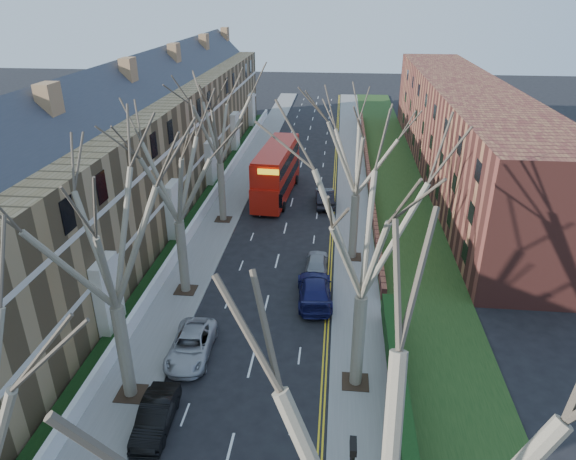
# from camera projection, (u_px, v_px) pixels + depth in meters

# --- Properties ---
(pavement_left) EXTENTS (3.00, 102.00, 0.12)m
(pavement_left) POSITION_uv_depth(u_px,v_px,m) (242.00, 179.00, 55.92)
(pavement_left) COLOR slate
(pavement_left) RESTS_ON ground
(pavement_right) EXTENTS (3.00, 102.00, 0.12)m
(pavement_right) POSITION_uv_depth(u_px,v_px,m) (353.00, 183.00, 54.83)
(pavement_right) COLOR slate
(pavement_right) RESTS_ON ground
(terrace_left) EXTENTS (9.70, 78.00, 13.60)m
(terrace_left) POSITION_uv_depth(u_px,v_px,m) (142.00, 149.00, 47.08)
(terrace_left) COLOR olive
(terrace_left) RESTS_ON ground
(flats_right) EXTENTS (13.97, 54.00, 10.00)m
(flats_right) POSITION_uv_depth(u_px,v_px,m) (462.00, 131.00, 55.30)
(flats_right) COLOR brown
(flats_right) RESTS_ON ground
(front_wall_left) EXTENTS (0.30, 78.00, 1.00)m
(front_wall_left) POSITION_uv_depth(u_px,v_px,m) (210.00, 201.00, 48.62)
(front_wall_left) COLOR white
(front_wall_left) RESTS_ON ground
(grass_verge_right) EXTENTS (6.00, 102.00, 0.06)m
(grass_verge_right) POSITION_uv_depth(u_px,v_px,m) (396.00, 184.00, 54.38)
(grass_verge_right) COLOR #1B3814
(grass_verge_right) RESTS_ON ground
(tree_left_mid) EXTENTS (10.50, 10.50, 14.71)m
(tree_left_mid) POSITION_uv_depth(u_px,v_px,m) (103.00, 226.00, 22.13)
(tree_left_mid) COLOR #726851
(tree_left_mid) RESTS_ON ground
(tree_left_far) EXTENTS (10.15, 10.15, 14.22)m
(tree_left_far) POSITION_uv_depth(u_px,v_px,m) (173.00, 162.00, 31.27)
(tree_left_far) COLOR #726851
(tree_left_far) RESTS_ON ground
(tree_left_dist) EXTENTS (10.50, 10.50, 14.71)m
(tree_left_dist) POSITION_uv_depth(u_px,v_px,m) (217.00, 114.00, 41.95)
(tree_left_dist) COLOR #726851
(tree_left_dist) RESTS_ON ground
(tree_right_mid) EXTENTS (10.50, 10.50, 14.71)m
(tree_right_mid) POSITION_uv_depth(u_px,v_px,m) (367.00, 218.00, 22.90)
(tree_right_mid) COLOR #726851
(tree_right_mid) RESTS_ON ground
(tree_right_far) EXTENTS (10.15, 10.15, 14.22)m
(tree_right_far) POSITION_uv_depth(u_px,v_px,m) (359.00, 141.00, 35.64)
(tree_right_far) COLOR #726851
(tree_right_far) RESTS_ON ground
(double_decker_bus) EXTENTS (3.62, 12.04, 4.93)m
(double_decker_bus) POSITION_uv_depth(u_px,v_px,m) (277.00, 173.00, 50.54)
(double_decker_bus) COLOR #AE170C
(double_decker_bus) RESTS_ON ground
(car_left_mid) EXTENTS (1.61, 4.16, 1.35)m
(car_left_mid) POSITION_uv_depth(u_px,v_px,m) (156.00, 416.00, 24.04)
(car_left_mid) COLOR black
(car_left_mid) RESTS_ON ground
(car_left_far) EXTENTS (2.42, 4.96, 1.36)m
(car_left_far) POSITION_uv_depth(u_px,v_px,m) (191.00, 345.00, 28.79)
(car_left_far) COLOR #A5A6AB
(car_left_far) RESTS_ON ground
(car_right_near) EXTENTS (2.67, 5.63, 1.59)m
(car_right_near) POSITION_uv_depth(u_px,v_px,m) (315.00, 290.00, 33.92)
(car_right_near) COLOR #16184E
(car_right_near) RESTS_ON ground
(car_right_mid) EXTENTS (1.58, 3.92, 1.34)m
(car_right_mid) POSITION_uv_depth(u_px,v_px,m) (317.00, 262.00, 37.59)
(car_right_mid) COLOR gray
(car_right_mid) RESTS_ON ground
(car_right_far) EXTENTS (2.03, 4.90, 1.58)m
(car_right_far) POSITION_uv_depth(u_px,v_px,m) (325.00, 197.00, 49.09)
(car_right_far) COLOR black
(car_right_far) RESTS_ON ground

